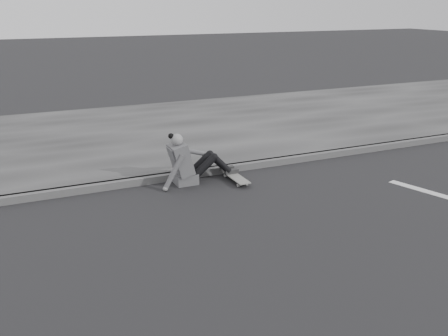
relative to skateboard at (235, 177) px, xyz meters
name	(u,v)px	position (x,y,z in m)	size (l,w,h in m)	color
ground	(293,232)	(-0.15, -2.08, -0.07)	(80.00, 80.00, 0.00)	black
curb	(216,170)	(-0.15, 0.50, -0.01)	(24.00, 0.16, 0.12)	#4A4A4A
sidewalk	(164,131)	(-0.15, 3.52, -0.01)	(24.00, 6.00, 0.12)	#363636
skateboard	(235,177)	(0.00, 0.00, 0.00)	(0.20, 0.78, 0.09)	#9D9D98
seated_woman	(189,162)	(-0.73, 0.25, 0.29)	(1.38, 0.46, 0.88)	#4D4D4F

